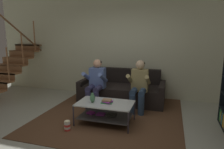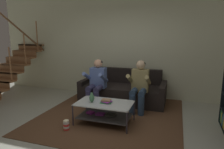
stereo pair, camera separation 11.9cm
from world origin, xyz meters
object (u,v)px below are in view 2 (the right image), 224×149
vase (92,98)px  popcorn_tub (66,125)px  coffee_table (104,110)px  person_seated_right (139,84)px  person_seated_left (97,81)px  couch (123,91)px  book_stack (106,101)px

vase → popcorn_tub: size_ratio=0.94×
coffee_table → popcorn_tub: coffee_table is taller
person_seated_right → vase: bearing=-129.1°
coffee_table → person_seated_left: bearing=120.9°
coffee_table → vase: size_ratio=5.70×
couch → person_seated_left: size_ratio=1.89×
person_seated_left → book_stack: 1.07m
person_seated_left → book_stack: bearing=-57.1°
couch → coffee_table: couch is taller
coffee_table → popcorn_tub: (-0.56, -0.52, -0.18)m
couch → vase: 1.54m
vase → book_stack: vase is taller
popcorn_tub → coffee_table: bearing=42.4°
couch → person_seated_right: bearing=-46.2°
book_stack → coffee_table: bearing=179.7°
couch → person_seated_right: (0.53, -0.55, 0.36)m
vase → popcorn_tub: bearing=-125.0°
couch → coffee_table: size_ratio=1.99×
popcorn_tub → vase: bearing=55.0°
person_seated_right → book_stack: 1.03m
person_seated_left → book_stack: person_seated_left is taller
couch → vase: (-0.24, -1.50, 0.24)m
person_seated_left → coffee_table: 1.10m
coffee_table → book_stack: book_stack is taller
coffee_table → book_stack: bearing=-0.3°
person_seated_left → person_seated_right: size_ratio=0.99×
book_stack → person_seated_left: bearing=122.9°
vase → couch: bearing=80.9°
couch → person_seated_left: (-0.53, -0.56, 0.36)m
popcorn_tub → couch: bearing=74.0°
popcorn_tub → person_seated_right: bearing=52.2°
person_seated_right → vase: size_ratio=6.08×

